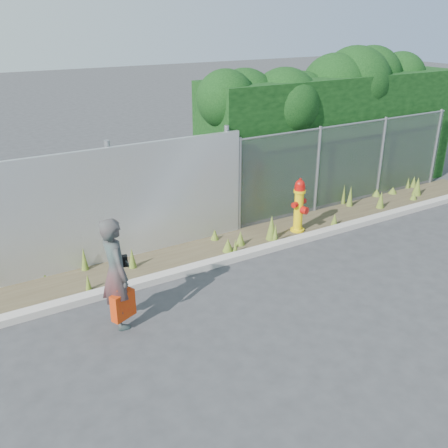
% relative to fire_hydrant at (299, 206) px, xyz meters
% --- Properties ---
extents(ground, '(80.00, 80.00, 0.00)m').
position_rel_fire_hydrant_xyz_m(ground, '(-2.08, -2.25, -0.59)').
color(ground, '#343437').
rests_on(ground, ground).
extents(curb, '(16.00, 0.22, 0.12)m').
position_rel_fire_hydrant_xyz_m(curb, '(-2.08, -0.45, -0.53)').
color(curb, '#ADA59D').
rests_on(curb, ground).
extents(weed_strip, '(16.00, 1.28, 0.54)m').
position_rel_fire_hydrant_xyz_m(weed_strip, '(-1.32, 0.21, -0.47)').
color(weed_strip, '#473B28').
rests_on(weed_strip, ground).
extents(corrugated_fence, '(8.50, 0.21, 2.30)m').
position_rel_fire_hydrant_xyz_m(corrugated_fence, '(-5.32, 0.76, 0.52)').
color(corrugated_fence, '#BABDC1').
rests_on(corrugated_fence, ground).
extents(chainlink_fence, '(6.50, 0.07, 2.05)m').
position_rel_fire_hydrant_xyz_m(chainlink_fence, '(2.17, 0.75, 0.44)').
color(chainlink_fence, gray).
rests_on(chainlink_fence, ground).
extents(hedge, '(7.61, 2.05, 3.67)m').
position_rel_fire_hydrant_xyz_m(hedge, '(2.31, 1.79, 1.44)').
color(hedge, black).
rests_on(hedge, ground).
extents(fire_hydrant, '(0.40, 0.36, 1.21)m').
position_rel_fire_hydrant_xyz_m(fire_hydrant, '(0.00, 0.00, 0.00)').
color(fire_hydrant, yellow).
rests_on(fire_hydrant, ground).
extents(woman, '(0.42, 0.64, 1.73)m').
position_rel_fire_hydrant_xyz_m(woman, '(-4.53, -1.35, 0.28)').
color(woman, '#0E5A54').
rests_on(woman, ground).
extents(red_tote_bag, '(0.38, 0.14, 0.50)m').
position_rel_fire_hydrant_xyz_m(red_tote_bag, '(-4.52, -1.51, -0.18)').
color(red_tote_bag, red).
extents(black_shoulder_bag, '(0.23, 0.09, 0.17)m').
position_rel_fire_hydrant_xyz_m(black_shoulder_bag, '(-4.42, -1.25, 0.40)').
color(black_shoulder_bag, black).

